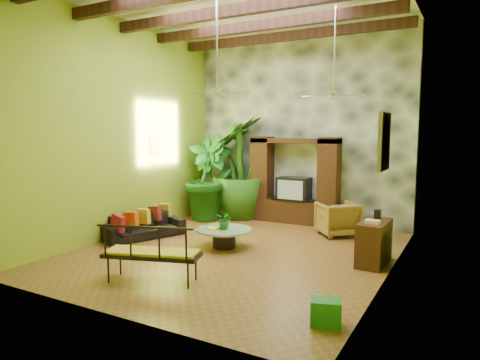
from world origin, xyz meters
The scene contains 22 objects.
ground centered at (0.00, 0.00, 0.00)m, with size 7.00×7.00×0.00m, color brown.
back_wall centered at (0.00, 3.50, 2.50)m, with size 6.00×0.02×5.00m, color #9EBC2A.
left_wall centered at (-3.00, 0.00, 2.50)m, with size 0.02×7.00×5.00m, color #9EBC2A.
right_wall centered at (3.00, 0.00, 2.50)m, with size 0.02×7.00×5.00m, color #9EBC2A.
stone_accent_wall centered at (0.00, 3.44, 2.50)m, with size 5.98×0.10×4.98m, color #3A3E42.
ceiling_beams centered at (0.00, 0.00, 4.78)m, with size 5.95×5.36×0.22m.
entertainment_center centered at (0.00, 3.14, 0.97)m, with size 2.40×0.55×2.30m.
ceiling_fan_front centered at (-0.20, -0.40, 3.40)m, with size 1.28×1.28×1.86m.
ceiling_fan_back centered at (1.60, 1.20, 3.40)m, with size 1.28×1.28×1.86m.
wall_art_mask centered at (-2.96, 1.00, 2.10)m, with size 0.06×0.32×0.55m, color gold.
wall_art_painting centered at (2.96, -0.60, 2.30)m, with size 0.06×0.70×0.90m, color #255C8A.
sofa centered at (-2.42, -0.08, 0.27)m, with size 1.86×0.73×0.54m, color black.
wicker_armchair centered at (1.44, 2.29, 0.40)m, with size 0.85×0.87×0.79m, color #9C6B38.
tall_plant_a centered at (-2.26, 2.57, 1.16)m, with size 1.22×0.83×2.32m, color #1C6C1F.
tall_plant_b centered at (-2.36, 2.35, 1.18)m, with size 1.30×1.05×2.37m, color #165517.
tall_plant_c centered at (-1.61, 3.05, 1.42)m, with size 1.59×1.59×2.84m, color #2A6219.
coffee_table centered at (-0.37, 0.11, 0.26)m, with size 1.17×1.17×0.40m.
centerpiece_plant centered at (-0.34, 0.09, 0.60)m, with size 0.36×0.31×0.40m, color #1B691B.
yellow_tray centered at (-0.58, -0.03, 0.41)m, with size 0.27×0.19×0.03m, color gold.
iron_bench centered at (-0.33, -2.30, 0.53)m, with size 1.67×1.05×0.57m.
side_console centered at (2.65, 0.49, 0.40)m, with size 0.45×1.01×0.81m, color #361D11.
green_bin centered at (2.65, -2.40, 0.17)m, with size 0.38×0.29×0.33m, color #1E7236.
Camera 1 is at (4.21, -7.48, 2.47)m, focal length 32.00 mm.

